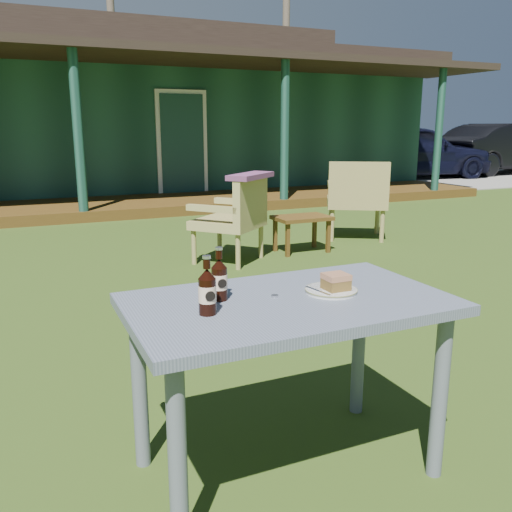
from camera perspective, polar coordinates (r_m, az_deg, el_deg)
name	(u,v)px	position (r m, az deg, el deg)	size (l,w,h in m)	color
ground	(176,334)	(3.69, -8.37, -8.13)	(80.00, 80.00, 0.00)	#334916
pavilion	(52,114)	(12.74, -20.70, 13.77)	(15.80, 8.30, 3.45)	#184033
gravel_strip	(452,175)	(16.47, 19.98, 7.98)	(9.00, 6.00, 0.02)	gray
tree_mid	(112,33)	(22.42, -14.92, 21.75)	(0.28, 0.28, 9.50)	brown
tree_right	(286,18)	(23.20, 3.20, 23.73)	(0.28, 0.28, 11.00)	brown
car_near	(411,151)	(15.25, 16.01, 10.57)	(1.70, 4.23, 1.44)	black
car_far	(503,149)	(17.69, 24.53, 10.22)	(1.52, 4.37, 1.44)	black
cafe_table	(288,324)	(2.07, 3.43, -7.20)	(1.20, 0.70, 0.72)	slate
plate	(331,290)	(2.13, 7.91, -3.60)	(0.20, 0.20, 0.01)	silver
cake_slice	(336,281)	(2.12, 8.41, -2.67)	(0.09, 0.09, 0.06)	brown
fork	(318,291)	(2.09, 6.54, -3.69)	(0.01, 0.14, 0.00)	silver
cola_bottle_near	(219,279)	(2.00, -3.88, -2.44)	(0.06, 0.06, 0.20)	black
cola_bottle_far	(207,291)	(1.85, -5.15, -3.70)	(0.06, 0.06, 0.21)	black
bottle_cap	(275,296)	(2.05, 1.99, -4.23)	(0.03, 0.03, 0.01)	silver
armchair_left	(235,215)	(5.46, -2.19, 4.31)	(0.87, 0.86, 0.86)	#9B8F4D
armchair_right	(357,196)	(6.72, 10.59, 6.27)	(0.94, 0.93, 0.95)	#9B8F4D
floral_throw	(251,176)	(5.34, -0.56, 8.42)	(0.65, 0.22, 0.05)	#6B375F
side_table	(302,221)	(5.95, 4.85, 3.65)	(0.60, 0.40, 0.40)	#4D3412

